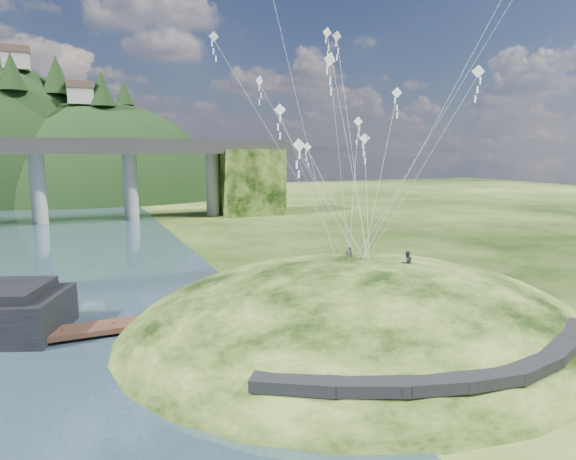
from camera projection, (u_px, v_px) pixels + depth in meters
name	position (u px, v px, depth m)	size (l,w,h in m)	color
ground	(266.00, 356.00, 32.52)	(320.00, 320.00, 0.00)	black
grass_hill	(359.00, 349.00, 37.62)	(36.00, 32.00, 13.00)	black
footpath	(469.00, 365.00, 26.14)	(22.29, 5.84, 0.83)	black
wooden_dock	(159.00, 320.00, 38.02)	(15.28, 2.97, 1.09)	#3A2118
kite_flyers	(393.00, 250.00, 37.22)	(3.61, 3.97, 1.82)	#292D36
kite_swarm	(352.00, 69.00, 35.93)	(20.28, 16.88, 15.95)	white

